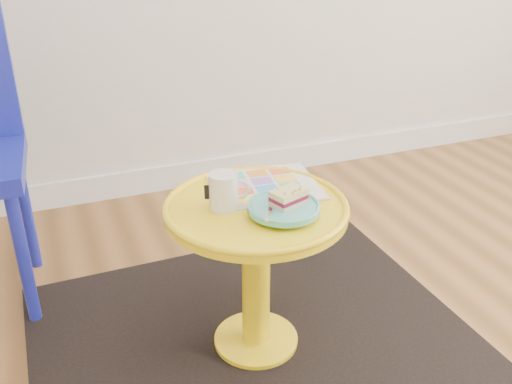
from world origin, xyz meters
name	(u,v)px	position (x,y,z in m)	size (l,w,h in m)	color
room_walls	(110,327)	(-0.99, 0.99, 0.06)	(4.00, 4.00, 4.00)	silver
rug	(256,341)	(-0.59, 0.83, 0.00)	(1.30, 1.10, 0.01)	black
side_table	(256,248)	(-0.59, 0.83, 0.34)	(0.50, 0.50, 0.47)	yellow
newspaper	(264,186)	(-0.52, 0.93, 0.47)	(0.30, 0.26, 0.01)	silver
mug	(224,190)	(-0.67, 0.85, 0.53)	(0.11, 0.08, 0.10)	silver
plate	(284,208)	(-0.54, 0.76, 0.49)	(0.19, 0.19, 0.02)	#54B2AC
cake_slice	(289,197)	(-0.52, 0.76, 0.52)	(0.10, 0.09, 0.04)	#D3BC8C
fork	(271,207)	(-0.57, 0.76, 0.50)	(0.09, 0.13, 0.00)	silver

